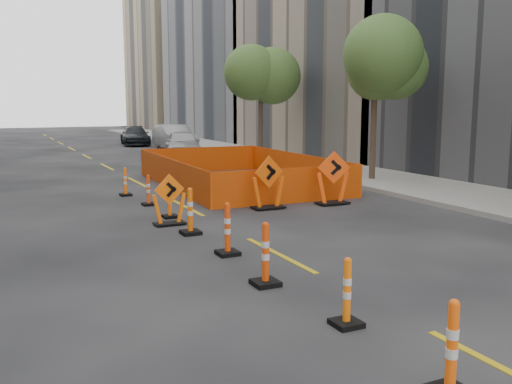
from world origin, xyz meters
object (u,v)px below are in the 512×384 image
channelizer_4 (228,229)px  channelizer_5 (190,211)px  parked_car_far (135,136)px  channelizer_2 (347,292)px  chevron_sign_center (268,183)px  channelizer_6 (170,200)px  channelizer_1 (452,348)px  chevron_sign_left (169,199)px  chevron_sign_right (333,178)px  parked_car_near (183,144)px  channelizer_3 (266,254)px  parked_car_mid (174,137)px  channelizer_7 (148,190)px  channelizer_8 (125,182)px

channelizer_4 → channelizer_5: size_ratio=0.98×
channelizer_5 → parked_car_far: bearing=78.7°
channelizer_2 → chevron_sign_center: size_ratio=0.63×
channelizer_6 → channelizer_1: bearing=-90.8°
chevron_sign_left → chevron_sign_right: 5.48m
chevron_sign_right → channelizer_1: bearing=-94.0°
channelizer_6 → parked_car_near: (5.72, 16.07, 0.30)m
channelizer_4 → chevron_sign_right: 6.60m
channelizer_6 → channelizer_3: bearing=-92.2°
channelizer_5 → parked_car_far: size_ratio=0.24×
channelizer_2 → parked_car_mid: size_ratio=0.20×
channelizer_4 → channelizer_1: bearing=-90.7°
channelizer_5 → parked_car_near: size_ratio=0.25×
channelizer_2 → channelizer_6: bearing=89.9°
chevron_sign_right → chevron_sign_left: bearing=-149.8°
channelizer_6 → chevron_sign_center: bearing=-0.1°
channelizer_3 → channelizer_7: 8.47m
channelizer_8 → chevron_sign_right: size_ratio=0.58×
channelizer_1 → chevron_sign_right: bearing=63.0°
channelizer_7 → parked_car_far: bearing=77.1°
parked_car_mid → channelizer_3: bearing=-104.3°
channelizer_8 → channelizer_5: bearing=-89.0°
parked_car_near → parked_car_far: 10.88m
channelizer_7 → chevron_sign_center: bearing=-34.9°
chevron_sign_left → channelizer_3: bearing=-93.7°
channelizer_2 → chevron_sign_center: bearing=70.2°
channelizer_2 → chevron_sign_left: chevron_sign_left is taller
channelizer_3 → chevron_sign_center: size_ratio=0.71×
channelizer_1 → chevron_sign_right: (5.30, 10.39, 0.28)m
channelizer_3 → channelizer_7: size_ratio=1.17×
channelizer_6 → chevron_sign_left: (-0.28, -0.89, 0.18)m
parked_car_mid → channelizer_7: bearing=-109.6°
channelizer_4 → channelizer_3: bearing=-94.9°
channelizer_5 → chevron_sign_left: size_ratio=0.85×
channelizer_1 → channelizer_7: size_ratio=1.15×
parked_car_near → channelizer_4: bearing=-91.6°
channelizer_2 → channelizer_8: channelizer_2 is taller
channelizer_3 → parked_car_far: size_ratio=0.24×
channelizer_4 → channelizer_6: (0.07, 4.23, -0.07)m
channelizer_6 → parked_car_mid: size_ratio=0.19×
channelizer_5 → channelizer_7: 4.24m
channelizer_7 → channelizer_8: size_ratio=0.99×
chevron_sign_right → parked_car_near: bearing=111.0°
channelizer_2 → chevron_sign_left: 7.59m
channelizer_2 → parked_car_near: 25.21m
channelizer_4 → chevron_sign_center: (3.09, 4.23, 0.24)m
channelizer_8 → parked_car_near: 13.26m
chevron_sign_center → channelizer_1: bearing=-112.9°
channelizer_4 → parked_car_mid: (7.01, 25.73, 0.27)m
channelizer_5 → chevron_sign_center: 3.81m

